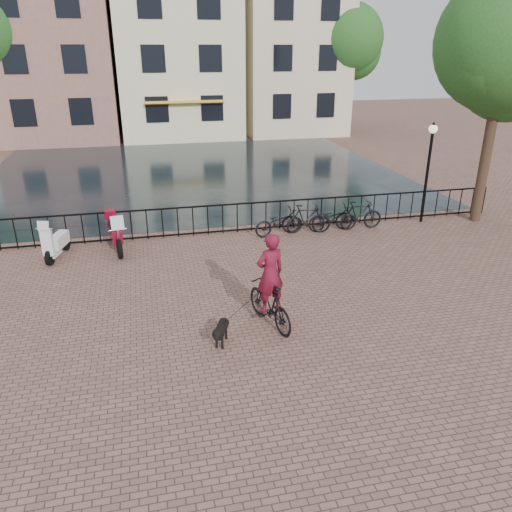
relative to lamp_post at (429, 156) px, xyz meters
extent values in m
plane|color=brown|center=(-7.20, -7.60, -2.38)|extent=(100.00, 100.00, 0.00)
plane|color=black|center=(-7.20, 9.70, -2.38)|extent=(20.00, 20.00, 0.00)
cube|color=black|center=(-7.20, 0.40, -1.38)|extent=(20.00, 0.05, 0.05)
cube|color=black|center=(-7.20, 0.40, -2.30)|extent=(20.00, 0.05, 0.05)
cube|color=brown|center=(-14.70, 22.40, 3.62)|extent=(7.50, 9.00, 12.00)
cube|color=beige|center=(-6.70, 22.40, 3.12)|extent=(8.00, 9.00, 11.00)
cube|color=gold|center=(-6.70, 17.70, 0.22)|extent=(5.00, 0.60, 0.15)
cube|color=beige|center=(1.30, 22.40, 3.87)|extent=(7.00, 9.00, 12.50)
cylinder|color=black|center=(2.00, -0.30, 0.42)|extent=(0.36, 0.36, 5.60)
sphere|color=#1B521D|center=(2.00, -0.30, 3.62)|extent=(4.48, 4.48, 4.48)
cylinder|color=black|center=(4.80, 19.40, 0.60)|extent=(0.36, 0.36, 5.95)
sphere|color=#1B521D|center=(4.80, 19.40, 4.00)|extent=(4.76, 4.76, 4.76)
cylinder|color=black|center=(0.00, 0.00, -0.78)|extent=(0.10, 0.10, 3.20)
sphere|color=beige|center=(0.00, 0.00, 0.92)|extent=(0.30, 0.30, 0.30)
imported|color=black|center=(-7.17, -5.83, -1.81)|extent=(1.04, 1.96, 1.13)
imported|color=maroon|center=(-7.17, -5.83, -0.91)|extent=(0.93, 0.74, 2.22)
imported|color=black|center=(-5.40, -0.20, -1.93)|extent=(1.79, 0.87, 0.90)
imported|color=black|center=(-4.45, -0.20, -1.88)|extent=(1.72, 0.74, 1.00)
imported|color=black|center=(-3.50, -0.20, -1.93)|extent=(1.73, 0.64, 0.90)
imported|color=black|center=(-2.55, -0.20, -1.88)|extent=(1.69, 0.57, 1.00)
camera|label=1|loc=(-9.68, -15.39, 3.46)|focal=35.00mm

